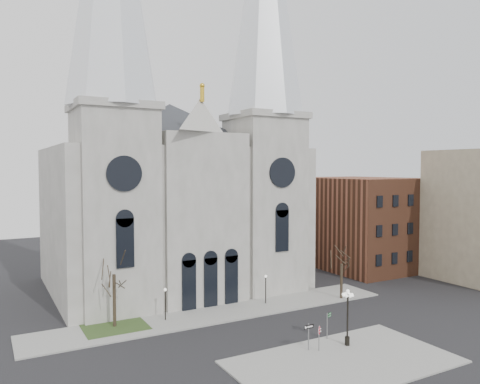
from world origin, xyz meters
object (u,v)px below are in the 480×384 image
stop_sign (319,333)px  one_way_sign (309,332)px  globe_lamp (348,310)px  street_name_sign (328,323)px

stop_sign → one_way_sign: size_ratio=0.93×
globe_lamp → one_way_sign: 4.01m
globe_lamp → one_way_sign: size_ratio=2.15×
stop_sign → street_name_sign: (2.49, 1.90, -0.17)m
globe_lamp → one_way_sign: (-3.62, 0.76, -1.55)m
stop_sign → street_name_sign: 3.14m
one_way_sign → stop_sign: bearing=-37.7°
globe_lamp → stop_sign: bearing=175.4°
one_way_sign → street_name_sign: street_name_sign is taller
globe_lamp → street_name_sign: (-0.43, 2.14, -1.72)m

